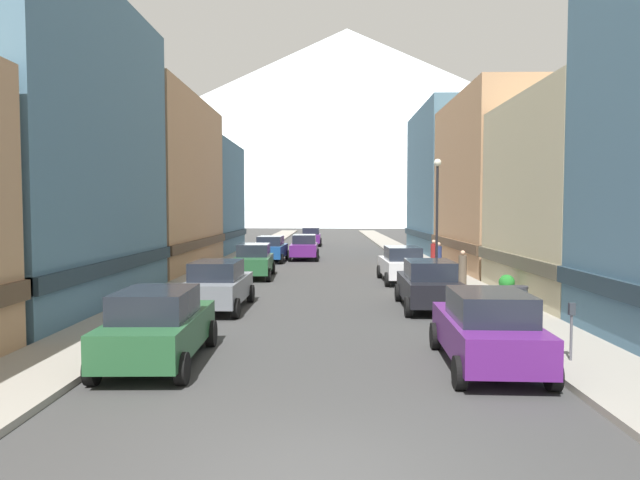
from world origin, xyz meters
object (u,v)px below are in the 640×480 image
object	(u,v)px
car_left_3	(271,249)
car_right_2	(402,264)
pedestrian_0	(438,258)
pedestrian_1	(434,256)
streetlamp_right	(437,201)
car_right_0	(487,329)
car_right_1	(429,284)
car_left_2	(253,261)
car_driving_0	(311,237)
trash_bin_right	(519,301)
car_left_1	(218,285)
potted_plant_0	(507,285)
pedestrian_2	(463,269)
car_left_0	(158,326)
car_driving_1	(304,247)
parking_meter_near	(571,323)

from	to	relation	value
car_left_3	car_right_2	bearing A→B (deg)	-54.78
pedestrian_0	pedestrian_1	size ratio (longest dim) A/B	0.96
streetlamp_right	car_right_0	bearing A→B (deg)	-96.19
car_right_1	car_right_2	distance (m)	7.50
car_left_2	car_driving_0	xyz separation A→B (m)	(2.20, 26.11, 0.00)
car_driving_0	trash_bin_right	bearing A→B (deg)	-78.02
car_left_3	pedestrian_0	xyz separation A→B (m)	(10.05, -7.39, 0.01)
car_left_1	potted_plant_0	xyz separation A→B (m)	(10.80, 1.51, -0.20)
pedestrian_2	car_left_3	bearing A→B (deg)	127.58
car_left_2	car_left_1	bearing A→B (deg)	-89.99
car_left_0	car_left_2	world-z (taller)	same
trash_bin_right	streetlamp_right	xyz separation A→B (m)	(-1.00, 8.79, 3.34)
car_driving_1	streetlamp_right	distance (m)	15.42
car_right_0	car_left_0	bearing A→B (deg)	178.44
trash_bin_right	streetlamp_right	bearing A→B (deg)	96.49
car_right_1	pedestrian_0	world-z (taller)	pedestrian_0
potted_plant_0	car_driving_1	bearing A→B (deg)	114.48
trash_bin_right	streetlamp_right	size ratio (longest dim) A/B	0.17
car_right_0	car_left_2	bearing A→B (deg)	114.23
trash_bin_right	car_left_3	bearing A→B (deg)	116.51
car_right_1	car_driving_0	bearing A→B (deg)	98.68
car_left_1	car_right_1	xyz separation A→B (m)	(7.60, 0.29, 0.00)
potted_plant_0	car_left_0	bearing A→B (deg)	-141.37
pedestrian_1	car_right_1	bearing A→B (deg)	-101.28
car_left_2	car_right_1	distance (m)	11.99
car_right_1	trash_bin_right	xyz separation A→B (m)	(2.55, -2.09, -0.26)
car_left_0	car_driving_0	bearing A→B (deg)	87.06
pedestrian_2	pedestrian_1	bearing A→B (deg)	90.00
car_driving_0	parking_meter_near	distance (m)	43.50
car_right_2	car_driving_1	world-z (taller)	same
car_right_0	streetlamp_right	bearing A→B (deg)	83.81
parking_meter_near	pedestrian_0	distance (m)	18.37
parking_meter_near	pedestrian_2	world-z (taller)	pedestrian_2
car_right_2	pedestrian_1	bearing A→B (deg)	62.96
car_left_2	potted_plant_0	distance (m)	13.47
car_left_2	pedestrian_2	xyz separation A→B (m)	(10.05, -4.07, -0.01)
car_left_3	potted_plant_0	distance (m)	20.18
car_left_3	car_driving_1	world-z (taller)	same
parking_meter_near	pedestrian_0	size ratio (longest dim) A/B	0.81
car_driving_1	car_left_1	bearing A→B (deg)	-96.16
car_left_1	potted_plant_0	world-z (taller)	car_left_1
car_right_0	pedestrian_0	distance (m)	18.65
car_left_2	car_right_0	xyz separation A→B (m)	(7.60, -16.88, 0.00)
car_driving_1	potted_plant_0	bearing A→B (deg)	-65.52
streetlamp_right	car_left_0	bearing A→B (deg)	-122.96
car_right_2	car_driving_0	size ratio (longest dim) A/B	1.01
trash_bin_right	car_right_2	bearing A→B (deg)	104.89
car_left_0	streetlamp_right	distance (m)	17.10
car_right_2	streetlamp_right	size ratio (longest dim) A/B	0.76
car_left_1	pedestrian_2	bearing A→B (deg)	28.67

